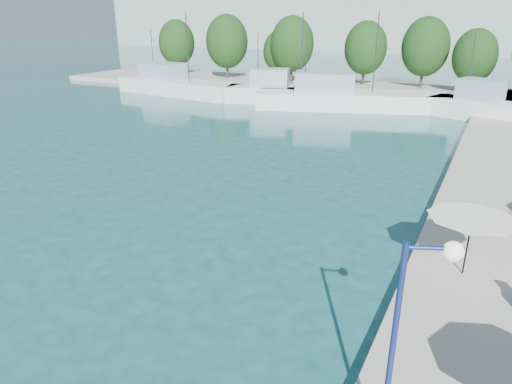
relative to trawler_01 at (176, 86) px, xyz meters
The scene contains 15 objects.
quay_far 24.03m from the trawler_01, 29.96° to the left, with size 90.00×16.00×0.60m, color #B0AA9F.
hill_west 105.23m from the trawler_01, 90.65° to the left, with size 180.00×40.00×16.00m, color #93A198.
trawler_01 is the anchor object (origin of this frame).
trawler_02 14.92m from the trawler_01, ahead, with size 14.64×7.82×10.20m.
trawler_03 22.37m from the trawler_01, ahead, with size 21.03×11.94×10.20m.
trawler_04 36.68m from the trawler_01, ahead, with size 13.31×7.45×10.20m.
tree_01 18.24m from the trawler_01, 126.18° to the left, with size 5.72×5.72×8.47m.
tree_02 14.05m from the trawler_01, 91.51° to the left, with size 6.22×6.22×9.21m.
tree_03 17.04m from the trawler_01, 62.95° to the left, with size 4.77×4.77×7.06m.
tree_04 17.56m from the trawler_01, 53.57° to the left, with size 6.08×6.08×9.00m.
tree_05 25.82m from the trawler_01, 38.94° to the left, with size 5.64×5.64×8.35m.
tree_06 32.41m from the trawler_01, 31.37° to the left, with size 5.99×5.99×8.87m.
tree_07 36.56m from the trawler_01, 23.09° to the left, with size 5.10×5.10×7.55m.
umbrella_white 48.47m from the trawler_01, 40.79° to the right, with size 3.01×3.01×2.17m.
street_lamp 54.15m from the trawler_01, 48.11° to the right, with size 0.97×0.56×5.03m.
Camera 1 is at (7.98, 7.25, 9.18)m, focal length 32.00 mm.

